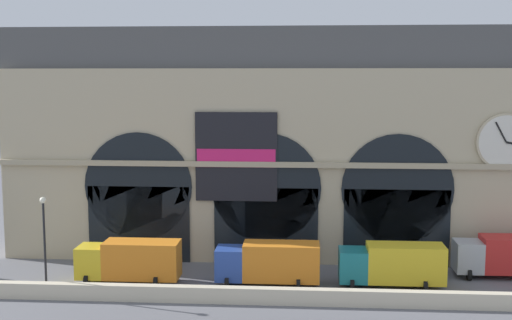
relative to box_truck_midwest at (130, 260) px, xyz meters
name	(u,v)px	position (x,y,z in m)	size (l,w,h in m)	color
ground_plane	(262,282)	(9.67, 0.73, -1.70)	(200.00, 200.00, 0.00)	slate
quay_parapet_wall	(258,296)	(9.67, -3.88, -1.15)	(90.00, 0.70, 1.10)	beige
station_building	(268,146)	(9.69, 8.39, 7.59)	(43.64, 5.74, 19.05)	#BCAD8C
box_truck_midwest	(130,260)	(0.00, 0.00, 0.00)	(7.50, 2.91, 3.12)	gold
box_truck_center	(269,262)	(10.21, 0.18, 0.00)	(7.50, 2.91, 3.12)	#28479E
box_truck_mideast	(393,264)	(19.11, 0.38, 0.00)	(7.50, 2.91, 3.12)	#19727A
box_truck_east	(506,255)	(27.98, 3.38, 0.00)	(7.50, 2.91, 3.12)	#ADB2B7
street_lamp_quayside	(44,233)	(-5.14, -3.08, 2.71)	(0.44, 0.44, 6.90)	black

